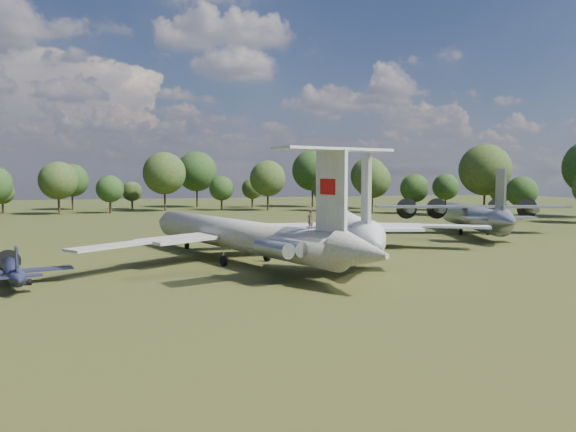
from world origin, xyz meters
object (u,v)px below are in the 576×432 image
object	(u,v)px
person_on_il62	(310,219)
tu104_jet	(343,230)
small_prop_west	(13,275)
il62_airliner	(237,240)
an12_transport	(473,220)

from	to	relation	value
person_on_il62	tu104_jet	bearing A→B (deg)	-151.31
person_on_il62	small_prop_west	bearing A→B (deg)	-41.55
tu104_jet	small_prop_west	xyz separation A→B (m)	(-35.87, -14.56, -1.50)
small_prop_west	person_on_il62	size ratio (longest dim) A/B	7.45
il62_airliner	person_on_il62	size ratio (longest dim) A/B	26.41
il62_airliner	an12_transport	size ratio (longest dim) A/B	1.39
tu104_jet	an12_transport	xyz separation A→B (m)	(25.92, 10.84, -0.24)
an12_transport	small_prop_west	size ratio (longest dim) A/B	2.54
il62_airliner	small_prop_west	world-z (taller)	il62_airliner
an12_transport	small_prop_west	distance (m)	66.82
il62_airliner	an12_transport	world-z (taller)	il62_airliner
tu104_jet	person_on_il62	world-z (taller)	person_on_il62
il62_airliner	person_on_il62	xyz separation A→B (m)	(4.66, -12.20, 3.23)
small_prop_west	person_on_il62	distance (m)	26.41
small_prop_west	an12_transport	bearing A→B (deg)	7.05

